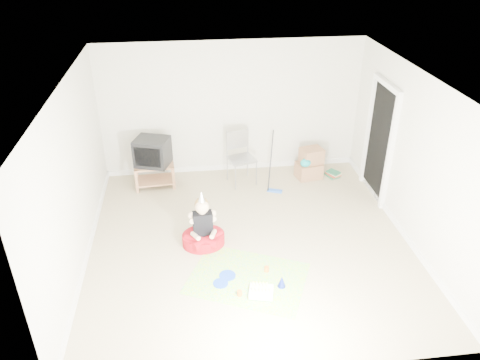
{
  "coord_description": "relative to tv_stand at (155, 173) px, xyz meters",
  "views": [
    {
      "loc": [
        -0.89,
        -5.95,
        4.48
      ],
      "look_at": [
        -0.1,
        0.4,
        0.9
      ],
      "focal_mm": 35.0,
      "sensor_mm": 36.0,
      "label": 1
    }
  ],
  "objects": [
    {
      "name": "seated_woman",
      "position": [
        0.81,
        -1.96,
        -0.07
      ],
      "size": [
        0.71,
        0.71,
        0.96
      ],
      "color": "#A90F19",
      "rests_on": "ground"
    },
    {
      "name": "doorway_recess",
      "position": [
        4.02,
        -0.78,
        0.75
      ],
      "size": [
        0.02,
        0.9,
        2.05
      ],
      "primitive_type": "cube",
      "color": "black",
      "rests_on": "ground"
    },
    {
      "name": "blue_plate_far",
      "position": [
        1.0,
        -2.92,
        -0.26
      ],
      "size": [
        0.25,
        0.25,
        0.01
      ],
      "primitive_type": "cylinder",
      "rotation": [
        0.0,
        0.0,
        -0.2
      ],
      "color": "#163EB4",
      "rests_on": "party_mat"
    },
    {
      "name": "orange_cup_near",
      "position": [
        1.68,
        -2.74,
        -0.23
      ],
      "size": [
        0.09,
        0.09,
        0.08
      ],
      "primitive_type": "cylinder",
      "rotation": [
        0.0,
        0.0,
        -0.64
      ],
      "color": "orange",
      "rests_on": "party_mat"
    },
    {
      "name": "birthday_cake",
      "position": [
        1.52,
        -3.21,
        -0.23
      ],
      "size": [
        0.38,
        0.33,
        0.15
      ],
      "color": "white",
      "rests_on": "party_mat"
    },
    {
      "name": "cardboard_boxes",
      "position": [
        3.0,
        -0.02,
        0.01
      ],
      "size": [
        0.55,
        0.46,
        0.6
      ],
      "color": "#996B4A",
      "rests_on": "ground"
    },
    {
      "name": "crt_tv",
      "position": [
        0.0,
        0.0,
        0.45
      ],
      "size": [
        0.73,
        0.66,
        0.52
      ],
      "primitive_type": "cube",
      "rotation": [
        0.0,
        0.0,
        -0.33
      ],
      "color": "black",
      "rests_on": "tv_stand"
    },
    {
      "name": "orange_cup_far",
      "position": [
        1.23,
        -3.19,
        -0.23
      ],
      "size": [
        0.1,
        0.1,
        0.08
      ],
      "primitive_type": "cylinder",
      "rotation": [
        0.0,
        0.0,
        -0.85
      ],
      "color": "orange",
      "rests_on": "party_mat"
    },
    {
      "name": "book_pile",
      "position": [
        3.49,
        -0.05,
        -0.22
      ],
      "size": [
        0.29,
        0.32,
        0.12
      ],
      "color": "#236947",
      "rests_on": "ground"
    },
    {
      "name": "blue_party_hat",
      "position": [
        1.83,
        -3.08,
        -0.18
      ],
      "size": [
        0.17,
        0.17,
        0.17
      ],
      "primitive_type": "cone",
      "rotation": [
        0.0,
        0.0,
        -0.83
      ],
      "color": "#1929B0",
      "rests_on": "party_mat"
    },
    {
      "name": "ground",
      "position": [
        1.54,
        -1.98,
        -0.27
      ],
      "size": [
        5.0,
        5.0,
        0.0
      ],
      "primitive_type": "plane",
      "color": "tan",
      "rests_on": "ground"
    },
    {
      "name": "party_mat",
      "position": [
        1.39,
        -2.85,
        -0.27
      ],
      "size": [
        1.94,
        1.72,
        0.01
      ],
      "primitive_type": "cube",
      "rotation": [
        0.0,
        0.0,
        -0.42
      ],
      "color": "#F433A2",
      "rests_on": "ground"
    },
    {
      "name": "tv_stand",
      "position": [
        0.0,
        0.0,
        0.0
      ],
      "size": [
        0.77,
        0.52,
        0.46
      ],
      "color": "#9F6A48",
      "rests_on": "ground"
    },
    {
      "name": "floor_mop",
      "position": [
        2.23,
        -0.5,
        -0.01
      ],
      "size": [
        0.3,
        0.36,
        1.12
      ],
      "color": "blue",
      "rests_on": "ground"
    },
    {
      "name": "blue_plate_near",
      "position": [
        1.11,
        -2.77,
        -0.26
      ],
      "size": [
        0.32,
        0.32,
        0.01
      ],
      "primitive_type": "cylinder",
      "rotation": [
        0.0,
        0.0,
        -0.47
      ],
      "color": "#163EB4",
      "rests_on": "party_mat"
    },
    {
      "name": "folding_chair",
      "position": [
        1.66,
        -0.08,
        0.23
      ],
      "size": [
        0.58,
        0.56,
        1.04
      ],
      "color": "#99999F",
      "rests_on": "ground"
    }
  ]
}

